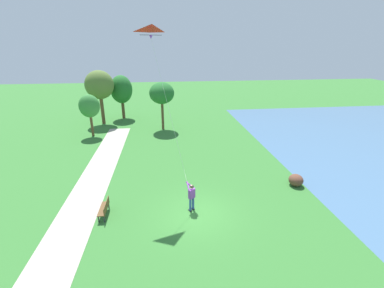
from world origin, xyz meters
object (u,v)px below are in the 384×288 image
at_px(tree_behind_path, 89,106).
at_px(tree_horizon_far, 121,90).
at_px(tree_treeline_left, 99,85).
at_px(flying_kite, 152,34).
at_px(park_bench_near_walkway, 105,208).
at_px(person_kite_flyer, 191,195).
at_px(lakeside_shrub, 296,180).
at_px(tree_lakeside_far, 162,93).

height_order(tree_behind_path, tree_horizon_far, tree_horizon_far).
height_order(tree_behind_path, tree_treeline_left, tree_treeline_left).
distance_m(flying_kite, park_bench_near_walkway, 10.29).
bearing_deg(flying_kite, tree_behind_path, 119.18).
bearing_deg(person_kite_flyer, lakeside_shrub, 15.38).
height_order(flying_kite, park_bench_near_walkway, flying_kite).
xyz_separation_m(tree_behind_path, tree_treeline_left, (0.26, 4.87, 1.52)).
bearing_deg(tree_behind_path, person_kite_flyer, -59.01).
height_order(person_kite_flyer, tree_horizon_far, tree_horizon_far).
bearing_deg(tree_treeline_left, park_bench_near_walkway, -79.31).
relative_size(tree_horizon_far, lakeside_shrub, 5.40).
relative_size(tree_behind_path, lakeside_shrub, 4.29).
xyz_separation_m(tree_treeline_left, lakeside_shrub, (16.69, -18.02, -4.41)).
xyz_separation_m(park_bench_near_walkway, tree_horizon_far, (-1.56, 22.41, 3.39)).
height_order(park_bench_near_walkway, lakeside_shrub, park_bench_near_walkway).
bearing_deg(lakeside_shrub, flying_kite, 179.41).
distance_m(person_kite_flyer, tree_horizon_far, 23.64).
distance_m(flying_kite, tree_lakeside_far, 15.69).
height_order(person_kite_flyer, tree_behind_path, tree_behind_path).
distance_m(tree_treeline_left, lakeside_shrub, 24.96).
distance_m(tree_lakeside_far, tree_horizon_far, 7.75).
bearing_deg(tree_horizon_far, tree_treeline_left, -133.74).
relative_size(person_kite_flyer, lakeside_shrub, 1.71).
relative_size(person_kite_flyer, tree_treeline_left, 0.28).
distance_m(person_kite_flyer, tree_lakeside_far, 17.18).
xyz_separation_m(flying_kite, tree_behind_path, (-7.29, 13.05, -6.73)).
xyz_separation_m(person_kite_flyer, flying_kite, (-1.90, 2.24, 8.99)).
bearing_deg(park_bench_near_walkway, tree_horizon_far, 93.98).
height_order(flying_kite, lakeside_shrub, flying_kite).
bearing_deg(tree_lakeside_far, tree_behind_path, -168.84).
relative_size(park_bench_near_walkway, lakeside_shrub, 1.41).
height_order(tree_behind_path, lakeside_shrub, tree_behind_path).
distance_m(flying_kite, tree_horizon_far, 21.70).
bearing_deg(tree_treeline_left, tree_behind_path, -93.02).
xyz_separation_m(flying_kite, lakeside_shrub, (9.66, -0.10, -9.62)).
xyz_separation_m(person_kite_flyer, tree_lakeside_far, (-1.44, 16.82, 3.21)).
relative_size(flying_kite, tree_treeline_left, 1.31).
bearing_deg(park_bench_near_walkway, tree_behind_path, 104.91).
bearing_deg(person_kite_flyer, tree_horizon_far, 106.57).
bearing_deg(person_kite_flyer, tree_lakeside_far, 94.88).
xyz_separation_m(park_bench_near_walkway, lakeside_shrub, (12.90, 2.05, -0.09)).
xyz_separation_m(flying_kite, tree_horizon_far, (-4.80, 20.26, -6.14)).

